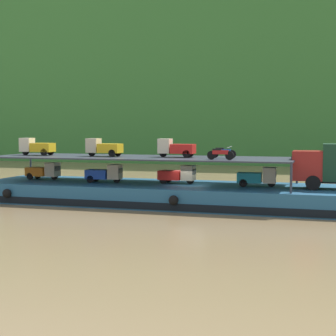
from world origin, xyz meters
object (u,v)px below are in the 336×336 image
object	(u,v)px
mini_truck_lower_fore	(257,177)
mini_truck_upper_stern	(36,147)
cargo_barge	(188,195)
mini_truck_upper_mid	(103,147)
mini_truck_lower_mid	(178,174)
motorcycle_upper_centre	(223,152)
mini_truck_lower_stern	(44,171)
mini_truck_lower_aft	(105,173)
motorcycle_upper_port	(220,153)
mini_truck_upper_fore	(176,148)

from	to	relation	value
mini_truck_lower_fore	mini_truck_upper_stern	distance (m)	17.71
cargo_barge	mini_truck_upper_mid	bearing A→B (deg)	-178.11
mini_truck_lower_mid	motorcycle_upper_centre	bearing A→B (deg)	-7.78
mini_truck_lower_stern	mini_truck_lower_aft	world-z (taller)	same
mini_truck_lower_stern	mini_truck_upper_mid	xyz separation A→B (m)	(5.60, -0.67, 2.00)
mini_truck_lower_mid	motorcycle_upper_port	bearing A→B (deg)	-33.38
mini_truck_lower_stern	mini_truck_lower_fore	world-z (taller)	same
mini_truck_upper_mid	mini_truck_upper_fore	size ratio (longest dim) A/B	1.01
cargo_barge	mini_truck_lower_fore	distance (m)	5.24
motorcycle_upper_port	cargo_barge	bearing A→B (deg)	144.78
mini_truck_lower_fore	mini_truck_upper_stern	world-z (taller)	mini_truck_upper_stern
mini_truck_lower_aft	motorcycle_upper_port	bearing A→B (deg)	-10.03
mini_truck_lower_aft	cargo_barge	bearing A→B (deg)	2.61
mini_truck_lower_fore	mini_truck_lower_aft	bearing A→B (deg)	-177.27
mini_truck_lower_stern	motorcycle_upper_port	world-z (taller)	motorcycle_upper_port
mini_truck_lower_mid	mini_truck_upper_stern	world-z (taller)	mini_truck_upper_stern
mini_truck_lower_stern	mini_truck_upper_fore	world-z (taller)	mini_truck_upper_fore
mini_truck_lower_fore	motorcycle_upper_centre	size ratio (longest dim) A/B	1.47
motorcycle_upper_port	mini_truck_lower_mid	bearing A→B (deg)	146.62
mini_truck_lower_mid	mini_truck_lower_fore	bearing A→B (deg)	-2.37
cargo_barge	motorcycle_upper_centre	bearing A→B (deg)	0.46
mini_truck_upper_fore	motorcycle_upper_port	xyz separation A→B (m)	(3.81, -2.24, -0.26)
cargo_barge	motorcycle_upper_centre	size ratio (longest dim) A/B	16.91
mini_truck_lower_mid	mini_truck_upper_stern	xyz separation A→B (m)	(-11.60, -0.65, 2.00)
motorcycle_upper_port	mini_truck_upper_stern	bearing A→B (deg)	173.31
mini_truck_lower_aft	mini_truck_upper_stern	size ratio (longest dim) A/B	1.00
mini_truck_upper_fore	mini_truck_upper_mid	bearing A→B (deg)	-174.76
mini_truck_lower_stern	mini_truck_lower_aft	xyz separation A→B (m)	(5.72, -0.75, 0.00)
mini_truck_lower_fore	motorcycle_upper_centre	distance (m)	3.03
mini_truck_upper_stern	motorcycle_upper_port	world-z (taller)	mini_truck_upper_stern
mini_truck_upper_fore	cargo_barge	bearing A→B (deg)	-15.72
cargo_barge	mini_truck_upper_fore	size ratio (longest dim) A/B	11.72
mini_truck_lower_stern	motorcycle_upper_centre	distance (m)	14.96
cargo_barge	motorcycle_upper_centre	world-z (taller)	motorcycle_upper_centre
mini_truck_lower_aft	motorcycle_upper_centre	xyz separation A→B (m)	(9.13, 0.32, 1.74)
mini_truck_upper_fore	motorcycle_upper_port	world-z (taller)	mini_truck_upper_fore
mini_truck_upper_mid	motorcycle_upper_centre	xyz separation A→B (m)	(9.25, 0.24, -0.26)
mini_truck_lower_aft	mini_truck_upper_fore	xyz separation A→B (m)	(5.51, 0.60, 2.00)
mini_truck_lower_mid	mini_truck_upper_stern	size ratio (longest dim) A/B	1.01
mini_truck_lower_stern	mini_truck_upper_stern	size ratio (longest dim) A/B	1.01
cargo_barge	mini_truck_lower_stern	world-z (taller)	mini_truck_lower_stern
mini_truck_lower_mid	mini_truck_upper_mid	distance (m)	6.11
mini_truck_lower_aft	mini_truck_lower_stern	bearing A→B (deg)	172.53
mini_truck_lower_aft	mini_truck_upper_stern	xyz separation A→B (m)	(-5.99, 0.15, 2.00)
mini_truck_upper_fore	motorcycle_upper_port	distance (m)	4.43
mini_truck_lower_fore	mini_truck_upper_mid	size ratio (longest dim) A/B	1.01
mini_truck_lower_aft	mini_truck_upper_mid	xyz separation A→B (m)	(-0.12, 0.08, 2.00)
motorcycle_upper_port	mini_truck_lower_stern	bearing A→B (deg)	170.94
motorcycle_upper_port	motorcycle_upper_centre	world-z (taller)	same
mini_truck_upper_stern	motorcycle_upper_port	size ratio (longest dim) A/B	1.46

